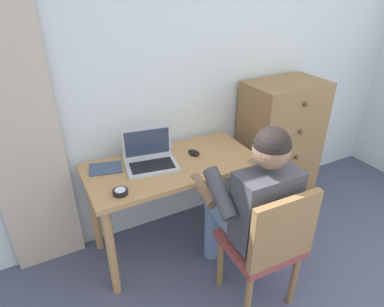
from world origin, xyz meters
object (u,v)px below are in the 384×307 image
(laptop, at_px, (150,158))
(person_seated, at_px, (252,201))
(desk, at_px, (173,178))
(computer_mouse, at_px, (194,153))
(desk_clock, at_px, (120,192))
(dresser, at_px, (279,146))
(notebook_pad, at_px, (106,168))
(chair, at_px, (268,243))

(laptop, bearing_deg, person_seated, -56.28)
(desk, bearing_deg, person_seated, -63.74)
(computer_mouse, height_order, desk_clock, computer_mouse)
(dresser, bearing_deg, notebook_pad, 178.29)
(person_seated, bearing_deg, computer_mouse, 97.74)
(desk, height_order, laptop, laptop)
(laptop, distance_m, desk_clock, 0.38)
(chair, xyz_separation_m, laptop, (-0.40, 0.79, 0.28))
(chair, relative_size, person_seated, 0.74)
(computer_mouse, bearing_deg, desk_clock, -176.21)
(notebook_pad, bearing_deg, chair, -37.10)
(dresser, xyz_separation_m, desk_clock, (-1.46, -0.28, 0.18))
(person_seated, distance_m, computer_mouse, 0.60)
(desk_clock, bearing_deg, computer_mouse, 20.39)
(dresser, height_order, laptop, dresser)
(person_seated, height_order, notebook_pad, person_seated)
(person_seated, xyz_separation_m, laptop, (-0.40, 0.61, 0.10))
(desk, xyz_separation_m, person_seated, (0.27, -0.55, 0.07))
(desk_clock, bearing_deg, person_seated, -27.77)
(dresser, relative_size, laptop, 3.01)
(computer_mouse, relative_size, notebook_pad, 0.48)
(chair, bearing_deg, computer_mouse, 95.52)
(laptop, relative_size, notebook_pad, 1.79)
(desk, distance_m, dresser, 1.05)
(dresser, bearing_deg, person_seated, -140.38)
(dresser, relative_size, computer_mouse, 11.29)
(chair, bearing_deg, desk, 109.90)
(laptop, distance_m, computer_mouse, 0.33)
(computer_mouse, bearing_deg, notebook_pad, 154.69)
(laptop, bearing_deg, desk, -23.84)
(laptop, xyz_separation_m, computer_mouse, (0.32, -0.02, -0.04))
(dresser, relative_size, desk_clock, 12.55)
(dresser, relative_size, chair, 1.28)
(dresser, bearing_deg, chair, -133.40)
(notebook_pad, bearing_deg, laptop, -0.43)
(laptop, relative_size, computer_mouse, 3.75)
(desk, height_order, person_seated, person_seated)
(laptop, height_order, notebook_pad, laptop)
(chair, relative_size, computer_mouse, 8.84)
(chair, distance_m, person_seated, 0.26)
(person_seated, height_order, desk_clock, person_seated)
(desk, relative_size, computer_mouse, 11.78)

